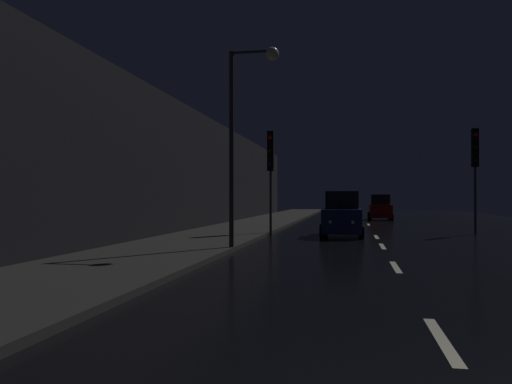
{
  "coord_description": "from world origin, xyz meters",
  "views": [
    {
      "loc": [
        -1.13,
        -3.71,
        1.83
      ],
      "look_at": [
        -5.13,
        17.17,
        2.06
      ],
      "focal_mm": 34.97,
      "sensor_mm": 36.0,
      "label": 1
    }
  ],
  "objects_px": {
    "streetlamp_overhead": "(245,116)",
    "car_distant_taillights": "(380,208)",
    "traffic_light_far_right": "(475,157)",
    "car_approaching_headlights": "(342,216)",
    "traffic_light_far_left": "(271,159)"
  },
  "relations": [
    {
      "from": "car_approaching_headlights",
      "to": "traffic_light_far_left",
      "type": "bearing_deg",
      "value": -82.74
    },
    {
      "from": "streetlamp_overhead",
      "to": "traffic_light_far_right",
      "type": "bearing_deg",
      "value": 46.05
    },
    {
      "from": "traffic_light_far_left",
      "to": "car_approaching_headlights",
      "type": "relative_size",
      "value": 1.19
    },
    {
      "from": "streetlamp_overhead",
      "to": "traffic_light_far_left",
      "type": "bearing_deg",
      "value": 92.21
    },
    {
      "from": "streetlamp_overhead",
      "to": "car_approaching_headlights",
      "type": "distance_m",
      "value": 8.87
    },
    {
      "from": "traffic_light_far_right",
      "to": "traffic_light_far_left",
      "type": "bearing_deg",
      "value": -72.6
    },
    {
      "from": "streetlamp_overhead",
      "to": "car_distant_taillights",
      "type": "relative_size",
      "value": 1.68
    },
    {
      "from": "car_distant_taillights",
      "to": "traffic_light_far_right",
      "type": "bearing_deg",
      "value": -166.21
    },
    {
      "from": "traffic_light_far_right",
      "to": "car_distant_taillights",
      "type": "distance_m",
      "value": 15.98
    },
    {
      "from": "traffic_light_far_left",
      "to": "car_distant_taillights",
      "type": "height_order",
      "value": "traffic_light_far_left"
    },
    {
      "from": "traffic_light_far_left",
      "to": "streetlamp_overhead",
      "type": "height_order",
      "value": "streetlamp_overhead"
    },
    {
      "from": "streetlamp_overhead",
      "to": "car_distant_taillights",
      "type": "height_order",
      "value": "streetlamp_overhead"
    },
    {
      "from": "traffic_light_far_right",
      "to": "car_approaching_headlights",
      "type": "height_order",
      "value": "traffic_light_far_right"
    },
    {
      "from": "traffic_light_far_right",
      "to": "car_approaching_headlights",
      "type": "xyz_separation_m",
      "value": [
        -6.46,
        -2.41,
        -2.87
      ]
    },
    {
      "from": "traffic_light_far_left",
      "to": "car_approaching_headlights",
      "type": "bearing_deg",
      "value": 95.58
    }
  ]
}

